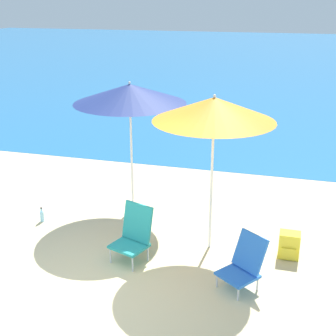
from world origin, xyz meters
TOP-DOWN VIEW (x-y plane):
  - ground_plane at (0.00, 0.00)m, footprint 60.00×60.00m
  - sea_water at (0.00, 25.07)m, footprint 60.00×40.00m
  - beach_umbrella_navy at (-0.11, 2.87)m, footprint 1.84×1.84m
  - beach_umbrella_orange at (1.44, 1.89)m, footprint 1.68×1.68m
  - beach_chair_teal at (0.47, 1.28)m, footprint 0.60×0.60m
  - beach_chair_blue at (2.04, 1.03)m, footprint 0.66×0.68m
  - backpack_yellow at (2.58, 1.91)m, footprint 0.29×0.25m
  - water_bottle at (-1.38, 1.98)m, footprint 0.06×0.06m

SIDE VIEW (x-z plane):
  - ground_plane at x=0.00m, z-range 0.00..0.00m
  - sea_water at x=0.00m, z-range 0.00..0.01m
  - water_bottle at x=-1.38m, z-range -0.03..0.22m
  - backpack_yellow at x=2.58m, z-range 0.00..0.38m
  - beach_chair_blue at x=2.04m, z-range -0.01..0.67m
  - beach_chair_teal at x=0.47m, z-range 0.00..0.80m
  - beach_umbrella_navy at x=-0.11m, z-range 0.91..3.14m
  - beach_umbrella_orange at x=1.44m, z-range 0.94..3.23m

